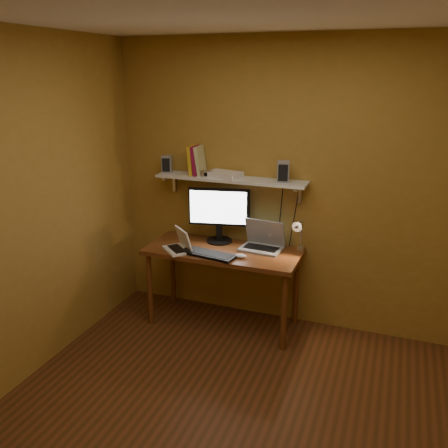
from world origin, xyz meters
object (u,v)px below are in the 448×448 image
at_px(monitor, 219,212).
at_px(mouse, 241,256).
at_px(keyboard, 208,254).
at_px(desk, 223,258).
at_px(desk_lamp, 299,232).
at_px(shelf_camera, 206,174).
at_px(wall_shelf, 231,179).
at_px(speaker_left, 167,164).
at_px(speaker_right, 283,172).
at_px(netbook, 180,244).
at_px(laptop, 263,241).
at_px(router, 224,175).

height_order(monitor, mouse, monitor).
bearing_deg(keyboard, desk, 79.51).
bearing_deg(monitor, desk, -71.43).
relative_size(desk_lamp, shelf_camera, 3.46).
xyz_separation_m(monitor, desk_lamp, (0.77, -0.06, -0.08)).
bearing_deg(mouse, wall_shelf, 113.32).
xyz_separation_m(mouse, speaker_left, (-0.86, 0.33, 0.69)).
relative_size(speaker_left, shelf_camera, 1.49).
distance_m(speaker_left, speaker_right, 1.13).
xyz_separation_m(wall_shelf, keyboard, (-0.07, -0.38, -0.60)).
bearing_deg(speaker_left, netbook, -65.87).
xyz_separation_m(desk, speaker_right, (0.49, 0.18, 0.80)).
relative_size(monitor, laptop, 1.46).
relative_size(speaker_left, router, 0.52).
xyz_separation_m(netbook, speaker_left, (-0.28, 0.35, 0.65)).
relative_size(netbook, desk_lamp, 0.88).
bearing_deg(desk_lamp, speaker_left, 176.84).
xyz_separation_m(monitor, laptop, (0.44, -0.03, -0.22)).
bearing_deg(monitor, laptop, -15.76).
bearing_deg(speaker_right, desk_lamp, -30.04).
bearing_deg(netbook, mouse, 43.89).
xyz_separation_m(desk, mouse, (0.22, -0.14, 0.10)).
relative_size(monitor, mouse, 5.70).
bearing_deg(speaker_right, shelf_camera, 172.23).
relative_size(keyboard, mouse, 4.97).
relative_size(mouse, shelf_camera, 0.92).
distance_m(laptop, speaker_left, 1.16).
height_order(wall_shelf, laptop, wall_shelf).
bearing_deg(wall_shelf, desk_lamp, -5.88).
height_order(desk, shelf_camera, shelf_camera).
relative_size(wall_shelf, monitor, 2.47).
bearing_deg(desk_lamp, speaker_right, 161.98).
bearing_deg(laptop, keyboard, -134.16).
bearing_deg(wall_shelf, netbook, -135.54).
relative_size(netbook, speaker_left, 2.05).
relative_size(wall_shelf, router, 4.55).
bearing_deg(router, laptop, -4.68).
distance_m(desk, keyboard, 0.22).
bearing_deg(monitor, netbook, -138.18).
height_order(netbook, desk_lamp, desk_lamp).
bearing_deg(desk, keyboard, -109.64).
distance_m(wall_shelf, mouse, 0.71).
distance_m(desk_lamp, router, 0.85).
distance_m(mouse, speaker_right, 0.81).
bearing_deg(desk_lamp, desk, -169.19).
xyz_separation_m(mouse, desk_lamp, (0.44, 0.26, 0.19)).
height_order(wall_shelf, router, router).
bearing_deg(shelf_camera, wall_shelf, 16.74).
distance_m(wall_shelf, shelf_camera, 0.22).
height_order(netbook, mouse, netbook).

